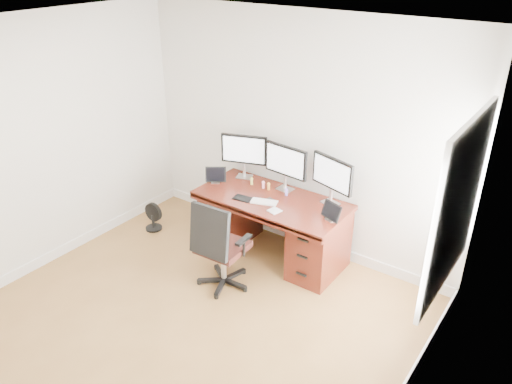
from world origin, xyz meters
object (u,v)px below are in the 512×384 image
Objects in this scene: keyboard at (264,202)px; floor_fan at (153,217)px; office_chair at (221,259)px; desk at (273,224)px; monitor_center at (286,162)px.

floor_fan is at bearing 170.08° from keyboard.
office_chair reaches higher than floor_fan.
keyboard is at bearing 6.62° from floor_fan.
office_chair is 1.50m from floor_fan.
desk is 5.93× the size of keyboard.
floor_fan is at bearing -152.05° from monitor_center.
desk is 0.39m from keyboard.
keyboard reaches higher than desk.
desk is 1.62m from floor_fan.
monitor_center is 1.92× the size of keyboard.
floor_fan is 1.25× the size of keyboard.
office_chair is (-0.11, -0.81, -0.07)m from desk.
keyboard is (-0.01, -0.40, -0.33)m from monitor_center.
keyboard is (0.10, 0.65, 0.42)m from office_chair.
floor_fan is 0.65× the size of monitor_center.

